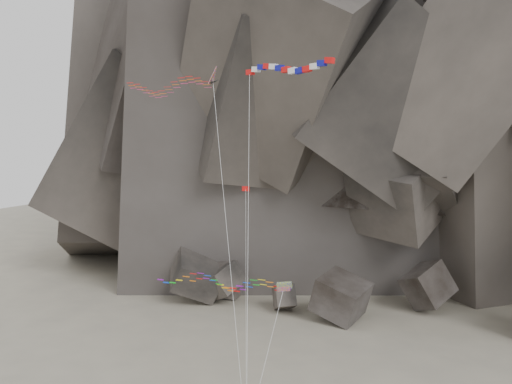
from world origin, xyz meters
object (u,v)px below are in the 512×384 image
(pennant_kite, at_px, (245,227))
(parafoil_kite, at_px, (215,281))
(banner_kite, at_px, (286,70))
(delta_kite, at_px, (164,86))

(pennant_kite, bearing_deg, parafoil_kite, 142.87)
(banner_kite, bearing_deg, pennant_kite, -122.19)
(delta_kite, relative_size, parafoil_kite, 2.15)
(delta_kite, relative_size, pennant_kite, 1.56)
(banner_kite, distance_m, pennant_kite, 12.88)
(delta_kite, bearing_deg, banner_kite, -22.97)
(delta_kite, height_order, banner_kite, delta_kite)
(banner_kite, xyz_separation_m, pennant_kite, (-2.74, -1.93, -12.44))
(delta_kite, xyz_separation_m, pennant_kite, (10.05, -4.90, -11.86))
(banner_kite, distance_m, parafoil_kite, 18.89)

